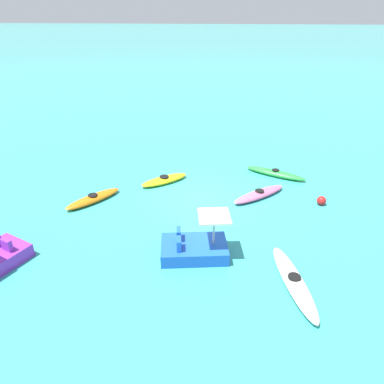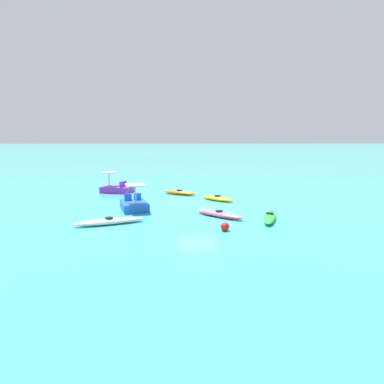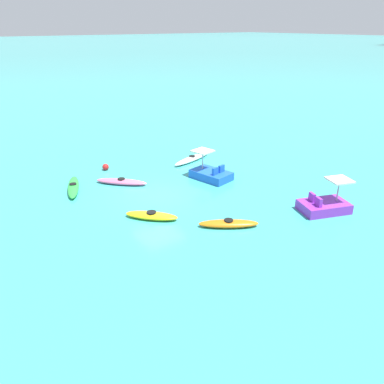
% 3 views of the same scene
% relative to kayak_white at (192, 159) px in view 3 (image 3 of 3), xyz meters
% --- Properties ---
extents(ground_plane, '(600.00, 600.00, 0.00)m').
position_rel_kayak_white_xyz_m(ground_plane, '(3.71, -5.15, -0.16)').
color(ground_plane, '#38ADA8').
extents(kayak_white, '(1.56, 3.63, 0.37)m').
position_rel_kayak_white_xyz_m(kayak_white, '(0.00, 0.00, 0.00)').
color(kayak_white, white).
rests_on(kayak_white, ground_plane).
extents(kayak_green, '(3.31, 1.86, 0.37)m').
position_rel_kayak_white_xyz_m(kayak_green, '(0.03, -8.54, 0.00)').
color(kayak_green, green).
rests_on(kayak_green, ground_plane).
extents(kayak_yellow, '(2.46, 2.32, 0.37)m').
position_rel_kayak_white_xyz_m(kayak_yellow, '(5.86, -6.81, 0.00)').
color(kayak_yellow, yellow).
rests_on(kayak_yellow, ground_plane).
extents(kayak_pink, '(2.74, 2.61, 0.37)m').
position_rel_kayak_white_xyz_m(kayak_pink, '(0.96, -5.94, 0.00)').
color(kayak_pink, pink).
rests_on(kayak_pink, ground_plane).
extents(kayak_orange, '(2.19, 2.69, 0.37)m').
position_rel_kayak_white_xyz_m(kayak_orange, '(8.73, -4.33, 0.00)').
color(kayak_orange, orange).
rests_on(kayak_orange, ground_plane).
extents(pedal_boat_blue, '(2.66, 1.94, 1.68)m').
position_rel_kayak_white_xyz_m(pedal_boat_blue, '(3.43, -1.09, 0.17)').
color(pedal_boat_blue, blue).
rests_on(pedal_boat_blue, ground_plane).
extents(pedal_boat_purple, '(2.26, 2.78, 1.68)m').
position_rel_kayak_white_xyz_m(pedal_boat_purple, '(10.37, 0.69, 0.17)').
color(pedal_boat_purple, purple).
rests_on(pedal_boat_purple, ground_plane).
extents(buoy_red, '(0.42, 0.42, 0.42)m').
position_rel_kayak_white_xyz_m(buoy_red, '(-1.87, -5.64, 0.05)').
color(buoy_red, red).
rests_on(buoy_red, ground_plane).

